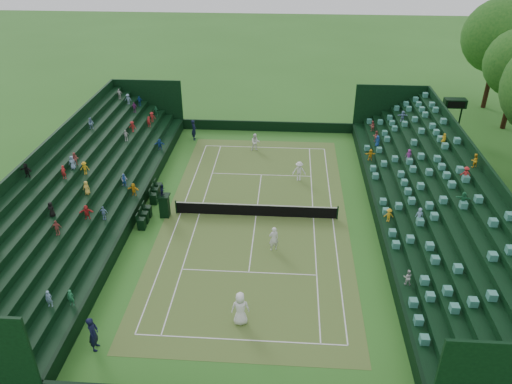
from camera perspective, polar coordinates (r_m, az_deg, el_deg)
ground at (r=35.90m, az=0.00°, el=-2.78°), size 160.00×160.00×0.00m
court_surface at (r=35.90m, az=0.00°, el=-2.77°), size 12.97×26.77×0.01m
perimeter_wall_north at (r=49.83m, az=1.27°, el=7.53°), size 17.17×0.20×1.00m
perimeter_wall_east at (r=36.15m, az=13.56°, el=-2.53°), size 0.20×31.77×1.00m
perimeter_wall_west at (r=37.11m, az=-13.19°, el=-1.57°), size 0.20×31.77×1.00m
north_grandstand at (r=36.60m, az=20.20°, el=-1.29°), size 6.60×32.00×4.90m
south_grandstand at (r=38.01m, az=-19.41°, el=0.06°), size 6.60×32.00×4.90m
tennis_net at (r=35.62m, az=0.00°, el=-2.06°), size 11.67×0.10×1.06m
scoreboard_tower at (r=51.41m, az=21.76°, el=9.27°), size 2.00×1.00×3.70m
umpire_chair at (r=35.92m, az=-10.48°, el=-1.23°), size 0.83×0.83×2.60m
courtside_chairs at (r=37.22m, az=-11.97°, el=-1.41°), size 0.54×5.51×1.17m
player_near_west at (r=26.86m, az=-1.80°, el=-13.16°), size 1.05×0.75×2.00m
player_near_east at (r=32.05m, az=2.03°, el=-5.35°), size 0.74×0.61×1.75m
player_far_west at (r=45.44m, az=-0.07°, el=5.71°), size 0.87×0.72×1.63m
player_far_east at (r=40.41m, az=4.95°, el=2.40°), size 1.11×0.70×1.65m
line_judge_north at (r=48.04m, az=-7.11°, el=7.06°), size 0.60×0.80×1.97m
line_judge_south at (r=26.80m, az=-18.10°, el=-15.14°), size 0.53×0.76×1.99m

